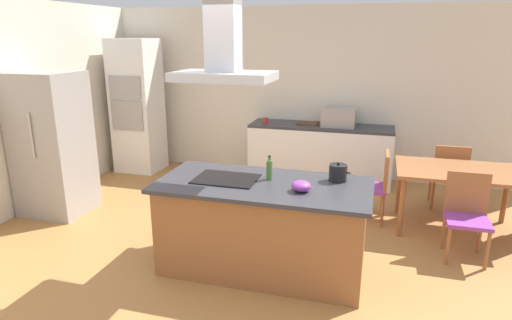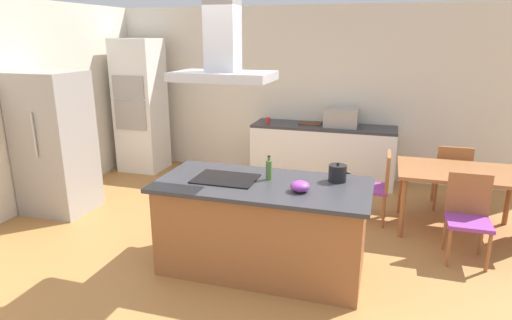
{
  "view_description": "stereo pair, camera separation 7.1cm",
  "coord_description": "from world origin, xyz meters",
  "px_view_note": "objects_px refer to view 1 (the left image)",
  "views": [
    {
      "loc": [
        1.0,
        -3.76,
        2.25
      ],
      "look_at": [
        -0.19,
        0.4,
        1.0
      ],
      "focal_mm": 30.42,
      "sensor_mm": 36.0,
      "label": 1
    },
    {
      "loc": [
        1.07,
        -3.74,
        2.25
      ],
      "look_at": [
        -0.19,
        0.4,
        1.0
      ],
      "focal_mm": 30.42,
      "sensor_mm": 36.0,
      "label": 2
    }
  ],
  "objects_px": {
    "wall_oven_stack": "(137,106)",
    "mixing_bowl": "(301,186)",
    "tea_kettle": "(338,173)",
    "chair_facing_island": "(467,210)",
    "refrigerator": "(52,144)",
    "chair_facing_back_wall": "(449,173)",
    "dining_table": "(459,176)",
    "chair_at_left_end": "(376,182)",
    "range_hood": "(223,52)",
    "olive_oil_bottle": "(269,169)",
    "countertop_microwave": "(339,117)",
    "coffee_mug_red": "(265,120)",
    "cooktop": "(226,179)",
    "cutting_board": "(307,123)"
  },
  "relations": [
    {
      "from": "refrigerator",
      "to": "chair_at_left_end",
      "type": "distance_m",
      "value": 4.12
    },
    {
      "from": "tea_kettle",
      "to": "chair_facing_island",
      "type": "distance_m",
      "value": 1.48
    },
    {
      "from": "chair_facing_island",
      "to": "chair_at_left_end",
      "type": "xyz_separation_m",
      "value": [
        -0.92,
        0.67,
        0.0
      ]
    },
    {
      "from": "mixing_bowl",
      "to": "chair_at_left_end",
      "type": "relative_size",
      "value": 0.2
    },
    {
      "from": "chair_at_left_end",
      "to": "mixing_bowl",
      "type": "bearing_deg",
      "value": -112.01
    },
    {
      "from": "chair_at_left_end",
      "to": "range_hood",
      "type": "xyz_separation_m",
      "value": [
        -1.42,
        -1.49,
        1.59
      ]
    },
    {
      "from": "chair_facing_island",
      "to": "cooktop",
      "type": "bearing_deg",
      "value": -160.42
    },
    {
      "from": "range_hood",
      "to": "tea_kettle",
      "type": "bearing_deg",
      "value": 13.74
    },
    {
      "from": "olive_oil_bottle",
      "to": "coffee_mug_red",
      "type": "height_order",
      "value": "olive_oil_bottle"
    },
    {
      "from": "chair_facing_island",
      "to": "chair_facing_back_wall",
      "type": "distance_m",
      "value": 1.33
    },
    {
      "from": "chair_facing_back_wall",
      "to": "dining_table",
      "type": "bearing_deg",
      "value": -90.0
    },
    {
      "from": "olive_oil_bottle",
      "to": "chair_facing_back_wall",
      "type": "bearing_deg",
      "value": 46.72
    },
    {
      "from": "coffee_mug_red",
      "to": "tea_kettle",
      "type": "bearing_deg",
      "value": -61.42
    },
    {
      "from": "tea_kettle",
      "to": "chair_facing_back_wall",
      "type": "relative_size",
      "value": 0.25
    },
    {
      "from": "olive_oil_bottle",
      "to": "mixing_bowl",
      "type": "bearing_deg",
      "value": -34.24
    },
    {
      "from": "cutting_board",
      "to": "refrigerator",
      "type": "relative_size",
      "value": 0.19
    },
    {
      "from": "cutting_board",
      "to": "dining_table",
      "type": "bearing_deg",
      "value": -35.4
    },
    {
      "from": "coffee_mug_red",
      "to": "chair_facing_back_wall",
      "type": "xyz_separation_m",
      "value": [
        2.67,
        -0.65,
        -0.44
      ]
    },
    {
      "from": "wall_oven_stack",
      "to": "chair_facing_back_wall",
      "type": "distance_m",
      "value": 4.92
    },
    {
      "from": "wall_oven_stack",
      "to": "refrigerator",
      "type": "height_order",
      "value": "wall_oven_stack"
    },
    {
      "from": "countertop_microwave",
      "to": "chair_at_left_end",
      "type": "distance_m",
      "value": 1.61
    },
    {
      "from": "refrigerator",
      "to": "cutting_board",
      "type": "bearing_deg",
      "value": 37.56
    },
    {
      "from": "coffee_mug_red",
      "to": "chair_at_left_end",
      "type": "bearing_deg",
      "value": -36.73
    },
    {
      "from": "chair_facing_island",
      "to": "chair_facing_back_wall",
      "type": "relative_size",
      "value": 1.0
    },
    {
      "from": "tea_kettle",
      "to": "chair_facing_island",
      "type": "xyz_separation_m",
      "value": [
        1.28,
        0.57,
        -0.47
      ]
    },
    {
      "from": "cooktop",
      "to": "range_hood",
      "type": "distance_m",
      "value": 1.2
    },
    {
      "from": "cutting_board",
      "to": "cooktop",
      "type": "bearing_deg",
      "value": -96.08
    },
    {
      "from": "olive_oil_bottle",
      "to": "refrigerator",
      "type": "distance_m",
      "value": 3.06
    },
    {
      "from": "tea_kettle",
      "to": "mixing_bowl",
      "type": "relative_size",
      "value": 1.25
    },
    {
      "from": "tea_kettle",
      "to": "chair_facing_island",
      "type": "bearing_deg",
      "value": 24.06
    },
    {
      "from": "countertop_microwave",
      "to": "mixing_bowl",
      "type": "bearing_deg",
      "value": -90.7
    },
    {
      "from": "wall_oven_stack",
      "to": "dining_table",
      "type": "relative_size",
      "value": 1.57
    },
    {
      "from": "mixing_bowl",
      "to": "chair_facing_back_wall",
      "type": "xyz_separation_m",
      "value": [
        1.57,
        2.29,
        -0.44
      ]
    },
    {
      "from": "dining_table",
      "to": "chair_at_left_end",
      "type": "relative_size",
      "value": 1.57
    },
    {
      "from": "countertop_microwave",
      "to": "refrigerator",
      "type": "relative_size",
      "value": 0.27
    },
    {
      "from": "cooktop",
      "to": "wall_oven_stack",
      "type": "xyz_separation_m",
      "value": [
        -2.52,
        2.65,
        0.2
      ]
    },
    {
      "from": "cooktop",
      "to": "olive_oil_bottle",
      "type": "xyz_separation_m",
      "value": [
        0.4,
        0.11,
        0.1
      ]
    },
    {
      "from": "wall_oven_stack",
      "to": "mixing_bowl",
      "type": "bearing_deg",
      "value": -40.19
    },
    {
      "from": "dining_table",
      "to": "chair_at_left_end",
      "type": "bearing_deg",
      "value": 180.0
    },
    {
      "from": "dining_table",
      "to": "range_hood",
      "type": "xyz_separation_m",
      "value": [
        -2.33,
        -1.49,
        1.43
      ]
    },
    {
      "from": "cutting_board",
      "to": "chair_facing_back_wall",
      "type": "relative_size",
      "value": 0.38
    },
    {
      "from": "olive_oil_bottle",
      "to": "wall_oven_stack",
      "type": "relative_size",
      "value": 0.11
    },
    {
      "from": "mixing_bowl",
      "to": "countertop_microwave",
      "type": "distance_m",
      "value": 3.01
    },
    {
      "from": "countertop_microwave",
      "to": "olive_oil_bottle",
      "type": "bearing_deg",
      "value": -98.08
    },
    {
      "from": "cutting_board",
      "to": "wall_oven_stack",
      "type": "bearing_deg",
      "value": -174.29
    },
    {
      "from": "chair_facing_back_wall",
      "to": "wall_oven_stack",
      "type": "bearing_deg",
      "value": 174.28
    },
    {
      "from": "countertop_microwave",
      "to": "chair_facing_island",
      "type": "bearing_deg",
      "value": -53.19
    },
    {
      "from": "coffee_mug_red",
      "to": "chair_at_left_end",
      "type": "height_order",
      "value": "coffee_mug_red"
    },
    {
      "from": "olive_oil_bottle",
      "to": "mixing_bowl",
      "type": "xyz_separation_m",
      "value": [
        0.36,
        -0.24,
        -0.05
      ]
    },
    {
      "from": "tea_kettle",
      "to": "coffee_mug_red",
      "type": "height_order",
      "value": "tea_kettle"
    }
  ]
}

